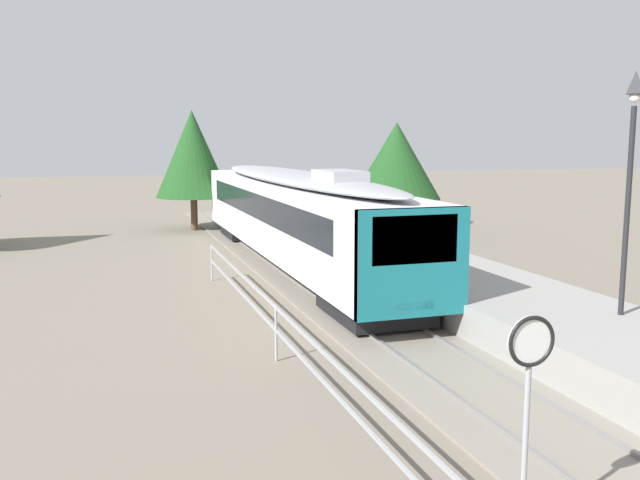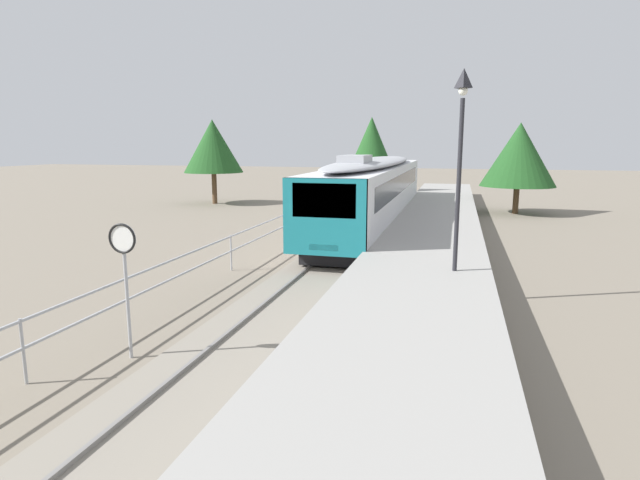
{
  "view_description": "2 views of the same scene",
  "coord_description": "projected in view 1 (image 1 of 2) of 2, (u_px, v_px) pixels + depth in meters",
  "views": [
    {
      "loc": [
        -6.77,
        7.04,
        4.79
      ],
      "look_at": [
        -1.0,
        25.05,
        2.0
      ],
      "focal_mm": 38.38,
      "sensor_mm": 36.0,
      "label": 1
    },
    {
      "loc": [
        4.17,
        4.79,
        4.32
      ],
      "look_at": [
        0.4,
        19.05,
        1.6
      ],
      "focal_mm": 29.18,
      "sensor_mm": 36.0,
      "label": 2
    }
  ],
  "objects": [
    {
      "name": "ground_plane",
      "position": [
        278.0,
        347.0,
        15.93
      ],
      "size": [
        160.0,
        160.0,
        0.0
      ],
      "primitive_type": "plane",
      "color": "slate"
    },
    {
      "name": "track_rails",
      "position": [
        396.0,
        334.0,
        16.84
      ],
      "size": [
        3.2,
        60.0,
        0.14
      ],
      "color": "gray",
      "rests_on": "ground"
    },
    {
      "name": "commuter_train",
      "position": [
        294.0,
        211.0,
        25.38
      ],
      "size": [
        2.82,
        20.93,
        3.74
      ],
      "color": "silver",
      "rests_on": "track_rails"
    },
    {
      "name": "station_platform",
      "position": [
        511.0,
        308.0,
        17.76
      ],
      "size": [
        3.9,
        60.0,
        0.9
      ],
      "primitive_type": "cube",
      "color": "#999691",
      "rests_on": "ground"
    },
    {
      "name": "platform_lamp_mid_platform",
      "position": [
        631.0,
        147.0,
        14.77
      ],
      "size": [
        0.34,
        0.34,
        5.35
      ],
      "color": "#232328",
      "rests_on": "station_platform"
    },
    {
      "name": "speed_limit_sign",
      "position": [
        530.0,
        373.0,
        7.88
      ],
      "size": [
        0.61,
        0.1,
        2.81
      ],
      "color": "#9EA0A5",
      "rests_on": "ground"
    },
    {
      "name": "tree_behind_carpark",
      "position": [
        396.0,
        161.0,
        35.17
      ],
      "size": [
        4.6,
        4.6,
        5.66
      ],
      "color": "brown",
      "rests_on": "ground"
    },
    {
      "name": "tree_behind_station_far",
      "position": [
        193.0,
        154.0,
        35.85
      ],
      "size": [
        3.92,
        3.92,
        6.31
      ],
      "color": "brown",
      "rests_on": "ground"
    }
  ]
}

